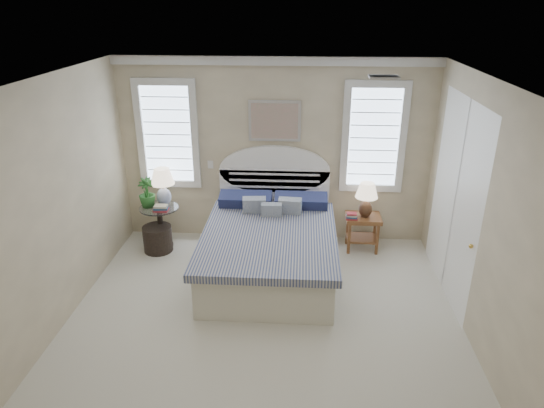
{
  "coord_description": "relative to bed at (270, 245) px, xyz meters",
  "views": [
    {
      "loc": [
        0.39,
        -4.25,
        3.4
      ],
      "look_at": [
        0.06,
        1.0,
        1.17
      ],
      "focal_mm": 32.0,
      "sensor_mm": 36.0,
      "label": 1
    }
  ],
  "objects": [
    {
      "name": "wall_back",
      "position": [
        0.0,
        1.04,
        0.96
      ],
      "size": [
        4.5,
        0.02,
        2.7
      ],
      "primitive_type": "cube",
      "color": "tan",
      "rests_on": "floor"
    },
    {
      "name": "wall_left",
      "position": [
        -2.25,
        -1.46,
        0.96
      ],
      "size": [
        0.02,
        5.0,
        2.7
      ],
      "primitive_type": "cube",
      "color": "tan",
      "rests_on": "floor"
    },
    {
      "name": "hvac_vent",
      "position": [
        1.2,
        -0.66,
        2.29
      ],
      "size": [
        0.3,
        0.2,
        0.02
      ],
      "primitive_type": "cube",
      "color": "#B2B2B2",
      "rests_on": "ceiling"
    },
    {
      "name": "bed",
      "position": [
        0.0,
        0.0,
        0.0
      ],
      "size": [
        1.72,
        2.28,
        1.47
      ],
      "color": "beige",
      "rests_on": "floor"
    },
    {
      "name": "crown_molding",
      "position": [
        0.0,
        1.0,
        2.25
      ],
      "size": [
        4.5,
        0.08,
        0.12
      ],
      "primitive_type": "cube",
      "color": "silver",
      "rests_on": "wall_back"
    },
    {
      "name": "lamp_right",
      "position": [
        1.32,
        0.68,
        0.46
      ],
      "size": [
        0.36,
        0.36,
        0.52
      ],
      "rotation": [
        0.0,
        0.0,
        -0.17
      ],
      "color": "black",
      "rests_on": "nightstand_right"
    },
    {
      "name": "window_left",
      "position": [
        -1.55,
        1.02,
        1.21
      ],
      "size": [
        0.9,
        0.06,
        1.6
      ],
      "primitive_type": "cube",
      "color": "#C9E2FF",
      "rests_on": "wall_back"
    },
    {
      "name": "painting",
      "position": [
        0.0,
        1.0,
        1.43
      ],
      "size": [
        0.74,
        0.04,
        0.58
      ],
      "primitive_type": "cube",
      "color": "silver",
      "rests_on": "wall_back"
    },
    {
      "name": "nightstand_right",
      "position": [
        1.3,
        0.69,
        0.0
      ],
      "size": [
        0.5,
        0.4,
        0.53
      ],
      "color": "brown",
      "rests_on": "floor"
    },
    {
      "name": "ceiling",
      "position": [
        0.0,
        -1.46,
        2.31
      ],
      "size": [
        4.5,
        5.0,
        0.01
      ],
      "primitive_type": "cube",
      "color": "silver",
      "rests_on": "wall_back"
    },
    {
      "name": "floor",
      "position": [
        0.0,
        -1.46,
        -0.39
      ],
      "size": [
        4.5,
        5.0,
        0.01
      ],
      "primitive_type": "cube",
      "color": "beige",
      "rests_on": "ground"
    },
    {
      "name": "books_right",
      "position": [
        1.12,
        0.58,
        0.19
      ],
      "size": [
        0.17,
        0.12,
        0.09
      ],
      "rotation": [
        0.0,
        0.0,
        -0.02
      ],
      "color": "maroon",
      "rests_on": "nightstand_right"
    },
    {
      "name": "side_table_left",
      "position": [
        -1.65,
        0.59,
        0.0
      ],
      "size": [
        0.56,
        0.56,
        0.63
      ],
      "color": "black",
      "rests_on": "floor"
    },
    {
      "name": "floor_pot",
      "position": [
        -1.67,
        0.46,
        -0.2
      ],
      "size": [
        0.47,
        0.47,
        0.38
      ],
      "primitive_type": "cylinder",
      "rotation": [
        0.0,
        0.0,
        0.15
      ],
      "color": "black",
      "rests_on": "floor"
    },
    {
      "name": "books_left",
      "position": [
        -1.58,
        0.47,
        0.28
      ],
      "size": [
        0.2,
        0.15,
        0.08
      ],
      "rotation": [
        0.0,
        0.0,
        0.0
      ],
      "color": "maroon",
      "rests_on": "side_table_left"
    },
    {
      "name": "closet_door",
      "position": [
        2.23,
        -0.26,
        0.81
      ],
      "size": [
        0.02,
        1.8,
        2.4
      ],
      "primitive_type": "cube",
      "color": "white",
      "rests_on": "floor"
    },
    {
      "name": "lamp_left",
      "position": [
        -1.59,
        0.7,
        0.59
      ],
      "size": [
        0.35,
        0.35,
        0.56
      ],
      "rotation": [
        0.0,
        0.0,
        0.0
      ],
      "color": "silver",
      "rests_on": "side_table_left"
    },
    {
      "name": "window_right",
      "position": [
        1.4,
        1.02,
        1.21
      ],
      "size": [
        0.9,
        0.06,
        1.6
      ],
      "primitive_type": "cube",
      "color": "#C9E2FF",
      "rests_on": "wall_back"
    },
    {
      "name": "potted_plant",
      "position": [
        -1.81,
        0.61,
        0.46
      ],
      "size": [
        0.26,
        0.26,
        0.43
      ],
      "primitive_type": "imported",
      "rotation": [
        0.0,
        0.0,
        0.08
      ],
      "color": "#2B6829",
      "rests_on": "side_table_left"
    },
    {
      "name": "switch_plate",
      "position": [
        -0.95,
        1.03,
        0.76
      ],
      "size": [
        0.08,
        0.01,
        0.12
      ],
      "primitive_type": "cube",
      "color": "silver",
      "rests_on": "wall_back"
    },
    {
      "name": "wall_right",
      "position": [
        2.25,
        -1.46,
        0.96
      ],
      "size": [
        0.02,
        5.0,
        2.7
      ],
      "primitive_type": "cube",
      "color": "tan",
      "rests_on": "floor"
    }
  ]
}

